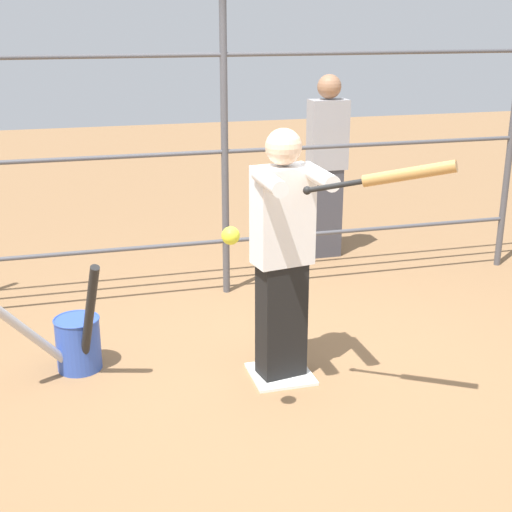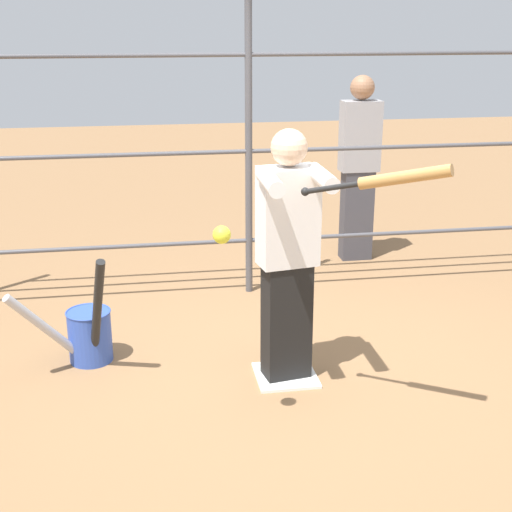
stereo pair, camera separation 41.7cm
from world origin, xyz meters
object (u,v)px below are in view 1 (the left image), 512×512
at_px(baseball_bat_swinging, 395,176).
at_px(softball_in_flight, 231,236).
at_px(bystander_behind_fence, 327,164).
at_px(bat_bucket, 76,341).
at_px(batter, 283,250).

xyz_separation_m(baseball_bat_swinging, softball_in_flight, (0.87, -0.08, -0.28)).
height_order(baseball_bat_swinging, bystander_behind_fence, bystander_behind_fence).
distance_m(softball_in_flight, bat_bucket, 1.70).
bearing_deg(batter, bystander_behind_fence, -116.76).
height_order(batter, bat_bucket, batter).
height_order(baseball_bat_swinging, softball_in_flight, baseball_bat_swinging).
distance_m(bat_bucket, bystander_behind_fence, 3.21).
distance_m(batter, bat_bucket, 1.54).
relative_size(softball_in_flight, bystander_behind_fence, 0.05).
height_order(baseball_bat_swinging, bat_bucket, baseball_bat_swinging).
xyz_separation_m(baseball_bat_swinging, bat_bucket, (1.69, -1.18, -1.28)).
relative_size(batter, baseball_bat_swinging, 2.46).
bearing_deg(softball_in_flight, batter, -127.09).
bearing_deg(baseball_bat_swinging, batter, -62.31).
distance_m(batter, softball_in_flight, 0.88).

